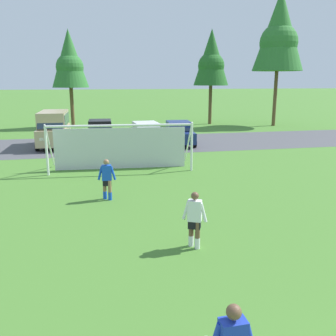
# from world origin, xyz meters

# --- Properties ---
(ground_plane) EXTENTS (400.00, 400.00, 0.00)m
(ground_plane) POSITION_xyz_m (0.00, 15.00, 0.00)
(ground_plane) COLOR #477A2D
(parking_lot_strip) EXTENTS (52.00, 8.40, 0.01)m
(parking_lot_strip) POSITION_xyz_m (0.00, 25.64, 0.00)
(parking_lot_strip) COLOR #4C4C51
(parking_lot_strip) RESTS_ON ground
(soccer_goal) EXTENTS (7.53, 2.43, 2.57)m
(soccer_goal) POSITION_xyz_m (-2.60, 17.64, 1.29)
(soccer_goal) COLOR white
(soccer_goal) RESTS_ON ground
(player_defender_far) EXTENTS (0.73, 0.32, 1.64)m
(player_defender_far) POSITION_xyz_m (-3.59, 12.56, 0.82)
(player_defender_far) COLOR #936B4C
(player_defender_far) RESTS_ON ground
(player_winger_left) EXTENTS (0.66, 0.47, 1.64)m
(player_winger_left) POSITION_xyz_m (-1.41, 7.65, 0.82)
(player_winger_left) COLOR brown
(player_winger_left) RESTS_ON ground
(parked_car_slot_far_left) EXTENTS (2.29, 4.85, 2.52)m
(parked_car_slot_far_left) POSITION_xyz_m (-6.68, 25.66, 1.34)
(parked_car_slot_far_left) COLOR tan
(parked_car_slot_far_left) RESTS_ON ground
(parked_car_slot_left) EXTENTS (2.19, 4.28, 1.72)m
(parked_car_slot_left) POSITION_xyz_m (-3.41, 26.75, 0.88)
(parked_car_slot_left) COLOR black
(parked_car_slot_left) RESTS_ON ground
(parked_car_slot_center_left) EXTENTS (2.20, 4.28, 1.72)m
(parked_car_slot_center_left) POSITION_xyz_m (-0.20, 24.54, 0.88)
(parked_car_slot_center_left) COLOR silver
(parked_car_slot_center_left) RESTS_ON ground
(parked_car_slot_center) EXTENTS (2.28, 4.32, 1.72)m
(parked_car_slot_center) POSITION_xyz_m (2.24, 24.58, 0.88)
(parked_car_slot_center) COLOR navy
(parked_car_slot_center) RESTS_ON ground
(tree_mid_left) EXTENTS (3.58, 3.58, 9.56)m
(tree_mid_left) POSITION_xyz_m (-5.84, 37.13, 6.57)
(tree_mid_left) COLOR brown
(tree_mid_left) RESTS_ON ground
(tree_center_back) EXTENTS (3.74, 3.74, 9.96)m
(tree_center_back) POSITION_xyz_m (8.79, 37.16, 6.85)
(tree_center_back) COLOR brown
(tree_center_back) RESTS_ON ground
(tree_mid_right) EXTENTS (5.06, 5.06, 13.50)m
(tree_mid_right) POSITION_xyz_m (14.87, 34.20, 9.29)
(tree_mid_right) COLOR brown
(tree_mid_right) RESTS_ON ground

